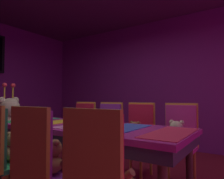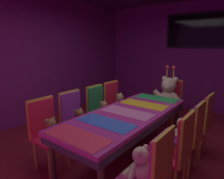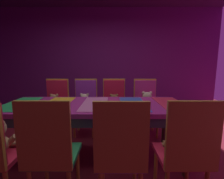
# 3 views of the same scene
# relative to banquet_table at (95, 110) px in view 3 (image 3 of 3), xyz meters

# --- Properties ---
(ground_plane) EXTENTS (7.90, 7.90, 0.00)m
(ground_plane) POSITION_rel_banquet_table_xyz_m (0.00, 0.00, -0.65)
(ground_plane) COLOR maroon
(wall_right) EXTENTS (0.12, 6.40, 2.80)m
(wall_right) POSITION_rel_banquet_table_xyz_m (2.60, 0.00, 0.75)
(wall_right) COLOR #721E72
(wall_right) RESTS_ON ground_plane
(banquet_table) EXTENTS (0.90, 2.34, 0.75)m
(banquet_table) POSITION_rel_banquet_table_xyz_m (0.00, 0.00, 0.00)
(banquet_table) COLOR #B22D8C
(banquet_table) RESTS_ON ground_plane
(chair_left_0) EXTENTS (0.42, 0.41, 0.98)m
(chair_left_0) POSITION_rel_banquet_table_xyz_m (-0.82, -0.83, -0.06)
(chair_left_0) COLOR red
(chair_left_0) RESTS_ON ground_plane
(teddy_left_0) EXTENTS (0.23, 0.30, 0.29)m
(teddy_left_0) POSITION_rel_banquet_table_xyz_m (-0.68, -0.83, -0.07)
(teddy_left_0) COLOR olive
(teddy_left_0) RESTS_ON chair_left_0
(chair_left_1) EXTENTS (0.42, 0.41, 0.98)m
(chair_left_1) POSITION_rel_banquet_table_xyz_m (-0.84, -0.29, -0.06)
(chair_left_1) COLOR purple
(chair_left_1) RESTS_ON ground_plane
(teddy_left_1) EXTENTS (0.22, 0.29, 0.27)m
(teddy_left_1) POSITION_rel_banquet_table_xyz_m (-0.70, -0.29, -0.08)
(teddy_left_1) COLOR brown
(teddy_left_1) RESTS_ON chair_left_1
(chair_left_2) EXTENTS (0.42, 0.41, 0.98)m
(chair_left_2) POSITION_rel_banquet_table_xyz_m (-0.82, 0.28, -0.06)
(chair_left_2) COLOR #268C4C
(chair_left_2) RESTS_ON ground_plane
(teddy_left_2) EXTENTS (0.22, 0.28, 0.27)m
(teddy_left_2) POSITION_rel_banquet_table_xyz_m (-0.68, 0.28, -0.08)
(teddy_left_2) COLOR #9E7247
(teddy_left_2) RESTS_ON chair_left_2
(chair_right_0) EXTENTS (0.42, 0.41, 0.98)m
(chair_right_0) POSITION_rel_banquet_table_xyz_m (0.83, -0.83, -0.06)
(chair_right_0) COLOR #CC338C
(chair_right_0) RESTS_ON ground_plane
(teddy_right_0) EXTENTS (0.27, 0.34, 0.32)m
(teddy_right_0) POSITION_rel_banquet_table_xyz_m (0.69, -0.83, -0.06)
(teddy_right_0) COLOR beige
(teddy_right_0) RESTS_ON chair_right_0
(chair_right_1) EXTENTS (0.42, 0.41, 0.98)m
(chair_right_1) POSITION_rel_banquet_table_xyz_m (0.86, -0.26, -0.06)
(chair_right_1) COLOR red
(chair_right_1) RESTS_ON ground_plane
(teddy_right_1) EXTENTS (0.23, 0.29, 0.28)m
(teddy_right_1) POSITION_rel_banquet_table_xyz_m (0.72, -0.26, -0.08)
(teddy_right_1) COLOR brown
(teddy_right_1) RESTS_ON chair_right_1
(chair_right_2) EXTENTS (0.42, 0.41, 0.98)m
(chair_right_2) POSITION_rel_banquet_table_xyz_m (0.85, 0.26, -0.06)
(chair_right_2) COLOR purple
(chair_right_2) RESTS_ON ground_plane
(teddy_right_2) EXTENTS (0.24, 0.30, 0.29)m
(teddy_right_2) POSITION_rel_banquet_table_xyz_m (0.71, 0.26, -0.07)
(teddy_right_2) COLOR beige
(teddy_right_2) RESTS_ON chair_right_2
(chair_right_3) EXTENTS (0.42, 0.41, 0.98)m
(chair_right_3) POSITION_rel_banquet_table_xyz_m (0.86, 0.80, -0.06)
(chair_right_3) COLOR red
(chair_right_3) RESTS_ON ground_plane
(teddy_right_3) EXTENTS (0.23, 0.29, 0.28)m
(teddy_right_3) POSITION_rel_banquet_table_xyz_m (0.71, 0.80, -0.08)
(teddy_right_3) COLOR #9E7247
(teddy_right_3) RESTS_ON chair_right_3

